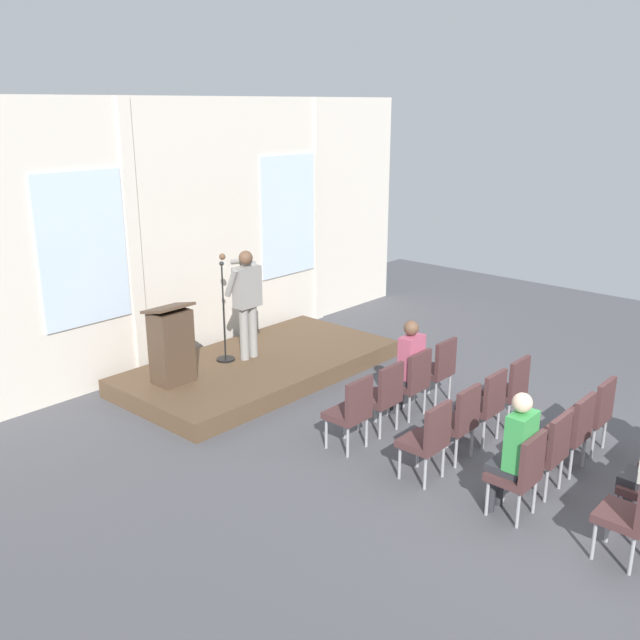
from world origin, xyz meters
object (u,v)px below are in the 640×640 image
Objects in this scene: chair_r1_c0 at (429,437)px; chair_r2_c1 at (548,448)px; audience_r2_c0 at (515,448)px; chair_r1_c3 at (510,387)px; chair_r0_c0 at (352,409)px; chair_r3_c0 at (633,510)px; chair_r1_c1 at (459,418)px; lectern at (171,345)px; chair_r0_c3 at (438,367)px; chair_r1_c2 at (486,402)px; chair_r0_c1 at (383,394)px; audience_r0_c2 at (408,363)px; chair_r2_c3 at (594,410)px; mic_stand at (225,339)px; speaker at (246,297)px; chair_r2_c2 at (572,428)px; chair_r0_c2 at (412,379)px; chair_r2_c0 at (521,470)px.

chair_r1_c0 is 1.27m from chair_r2_c1.
chair_r1_c0 is 0.69× the size of audience_r2_c0.
chair_r1_c3 and chair_r2_c1 have the same top height.
chair_r0_c0 and chair_r3_c0 have the same top height.
chair_r1_c1 is at bearing 0.00° from chair_r1_c0.
chair_r1_c0 is at bearing -82.73° from lectern.
chair_r0_c3 is 1.27m from chair_r1_c2.
chair_r1_c1 is (0.00, -1.10, 0.00)m from chair_r0_c1.
chair_r2_c3 is at bearing -74.34° from audience_r0_c2.
audience_r0_c2 is at bearing 90.00° from chair_r1_c2.
audience_r2_c0 is at bearing -96.37° from mic_stand.
chair_r0_c0 and chair_r0_c3 have the same top height.
chair_r1_c0 is at bearing 150.16° from chair_r2_c3.
chair_r0_c1 is 3.35m from chair_r3_c0.
speaker reaches higher than chair_r1_c0.
chair_r0_c3 is 1.00× the size of chair_r1_c0.
chair_r1_c0 and chair_r1_c3 have the same top height.
speaker is 1.80× the size of chair_r1_c0.
chair_r2_c1 and chair_r2_c2 have the same top height.
chair_r0_c0 is (-0.88, -2.79, -0.71)m from speaker.
chair_r1_c0 is at bearing 180.00° from chair_r1_c1.
mic_stand is (-0.32, 0.17, -0.65)m from speaker.
speaker is 5.01m from audience_r2_c0.
chair_r1_c2 is (0.64, 0.00, 0.00)m from chair_r1_c1.
chair_r0_c1 and chair_r0_c2 have the same top height.
chair_r1_c1 is at bearing 90.00° from chair_r2_c1.
chair_r1_c3 is 1.00× the size of chair_r2_c2.
audience_r2_c0 is (0.00, -1.02, 0.22)m from chair_r1_c0.
chair_r2_c1 is at bearing -120.16° from chair_r0_c3.
speaker is at bearing 79.80° from audience_r2_c0.
speaker reaches higher than chair_r2_c0.
speaker is 4.05m from chair_r1_c0.
chair_r3_c0 is (-1.27, -3.29, 0.00)m from chair_r0_c2.
chair_r0_c0 is 1.00× the size of chair_r1_c1.
chair_r0_c1 is at bearing -68.20° from lectern.
speaker reaches higher than chair_r1_c1.
chair_r3_c0 is at bearing -98.26° from speaker.
chair_r1_c3 and chair_r2_c0 have the same top height.
audience_r0_c2 is at bearing 69.28° from chair_r3_c0.
mic_stand is at bearing 103.74° from audience_r0_c2.
chair_r1_c3 is 2.17m from audience_r2_c0.
chair_r1_c0 is at bearing 180.00° from chair_r1_c2.
chair_r1_c2 is (0.64, -1.10, 0.00)m from chair_r0_c1.
chair_r2_c3 is at bearing 0.00° from chair_r2_c1.
audience_r2_c0 is at bearing -122.07° from chair_r1_c1.
lectern is at bearing 106.12° from chair_r1_c1.
chair_r2_c0 is 1.91m from chair_r2_c3.
chair_r2_c1 is at bearing -105.66° from audience_r0_c2.
chair_r0_c0 is 1.00× the size of chair_r2_c0.
chair_r0_c3 is (1.27, 0.00, 0.00)m from chair_r0_c1.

